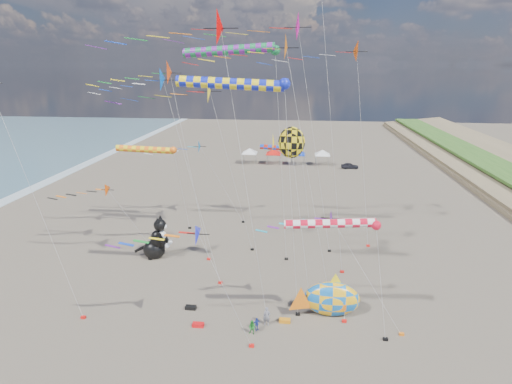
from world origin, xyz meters
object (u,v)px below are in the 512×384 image
at_px(child_green, 252,328).
at_px(parked_car, 350,166).
at_px(fish_inflatable, 331,299).
at_px(child_blue, 257,324).
at_px(person_adult, 267,316).
at_px(cat_inflatable, 155,237).

xyz_separation_m(child_green, parked_car, (13.37, 53.33, -0.01)).
relative_size(fish_inflatable, child_blue, 5.77).
distance_m(child_green, parked_car, 54.98).
relative_size(fish_inflatable, person_adult, 3.94).
height_order(cat_inflatable, child_green, cat_inflatable).
distance_m(cat_inflatable, person_adult, 16.54).
relative_size(person_adult, child_blue, 1.46).
bearing_deg(child_green, parked_car, 91.30).
bearing_deg(child_green, cat_inflatable, 150.37).
distance_m(cat_inflatable, fish_inflatable, 19.76).
xyz_separation_m(cat_inflatable, parked_car, (25.08, 41.61, -1.80)).
xyz_separation_m(cat_inflatable, fish_inflatable, (17.85, -8.42, -0.93)).
height_order(fish_inflatable, child_green, fish_inflatable).
relative_size(cat_inflatable, parked_car, 1.40).
xyz_separation_m(cat_inflatable, child_blue, (12.00, -11.15, -1.84)).
bearing_deg(parked_car, person_adult, 163.64).
height_order(cat_inflatable, parked_car, cat_inflatable).
bearing_deg(child_blue, cat_inflatable, 105.54).
bearing_deg(person_adult, child_green, -129.26).
xyz_separation_m(child_green, child_blue, (0.29, 0.57, -0.06)).
xyz_separation_m(fish_inflatable, child_blue, (-5.85, -2.74, -0.91)).
bearing_deg(fish_inflatable, person_adult, -158.39).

